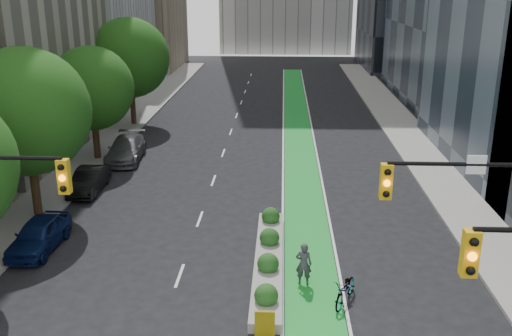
# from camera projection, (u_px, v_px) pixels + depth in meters

# --- Properties ---
(sidewalk_left) EXTENTS (3.60, 90.00, 0.15)m
(sidewalk_left) POSITION_uv_depth(u_px,v_px,m) (100.00, 146.00, 42.25)
(sidewalk_left) COLOR gray
(sidewalk_left) RESTS_ON ground
(sidewalk_right) EXTENTS (3.60, 90.00, 0.15)m
(sidewalk_right) POSITION_uv_depth(u_px,v_px,m) (421.00, 151.00, 41.20)
(sidewalk_right) COLOR gray
(sidewalk_right) RESTS_ON ground
(bike_lane_paint) EXTENTS (2.20, 70.00, 0.01)m
(bike_lane_paint) POSITION_uv_depth(u_px,v_px,m) (298.00, 133.00, 46.36)
(bike_lane_paint) COLOR green
(bike_lane_paint) RESTS_ON ground
(tree_mid) EXTENTS (6.40, 6.40, 8.78)m
(tree_mid) POSITION_uv_depth(u_px,v_px,m) (26.00, 112.00, 28.17)
(tree_mid) COLOR black
(tree_mid) RESTS_ON ground
(tree_midfar) EXTENTS (5.60, 5.60, 7.76)m
(tree_midfar) POSITION_uv_depth(u_px,v_px,m) (92.00, 88.00, 37.85)
(tree_midfar) COLOR black
(tree_midfar) RESTS_ON ground
(tree_far) EXTENTS (6.60, 6.60, 9.00)m
(tree_far) POSITION_uv_depth(u_px,v_px,m) (130.00, 58.00, 47.11)
(tree_far) COLOR black
(tree_far) RESTS_ON ground
(median_planter) EXTENTS (1.20, 10.26, 1.10)m
(median_planter) POSITION_uv_depth(u_px,v_px,m) (269.00, 258.00, 24.53)
(median_planter) COLOR gray
(median_planter) RESTS_ON ground
(bicycle) EXTENTS (1.51, 2.21, 1.10)m
(bicycle) POSITION_uv_depth(u_px,v_px,m) (345.00, 290.00, 21.68)
(bicycle) COLOR gray
(bicycle) RESTS_ON ground
(cyclist) EXTENTS (0.71, 0.52, 1.80)m
(cyclist) POSITION_uv_depth(u_px,v_px,m) (304.00, 264.00, 22.91)
(cyclist) COLOR #3B3641
(cyclist) RESTS_ON ground
(parked_car_left_near) EXTENTS (1.84, 4.35, 1.47)m
(parked_car_left_near) POSITION_uv_depth(u_px,v_px,m) (39.00, 234.00, 25.97)
(parked_car_left_near) COLOR #0C1A4A
(parked_car_left_near) RESTS_ON ground
(parked_car_left_mid) EXTENTS (1.52, 4.22, 1.38)m
(parked_car_left_mid) POSITION_uv_depth(u_px,v_px,m) (89.00, 180.00, 33.17)
(parked_car_left_mid) COLOR black
(parked_car_left_mid) RESTS_ON ground
(parked_car_left_far) EXTENTS (2.58, 5.55, 1.57)m
(parked_car_left_far) POSITION_uv_depth(u_px,v_px,m) (126.00, 149.00, 39.05)
(parked_car_left_far) COLOR #505254
(parked_car_left_far) RESTS_ON ground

